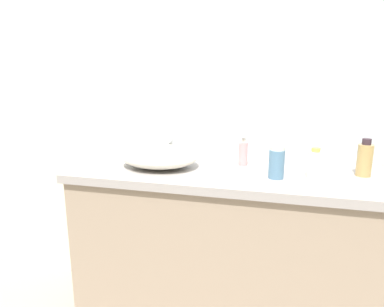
{
  "coord_description": "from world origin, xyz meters",
  "views": [
    {
      "loc": [
        0.27,
        -1.25,
        1.4
      ],
      "look_at": [
        -0.14,
        0.38,
        1.0
      ],
      "focal_mm": 32.25,
      "sensor_mm": 36.0,
      "label": 1
    }
  ],
  "objects_px": {
    "lotion_bottle": "(365,159)",
    "perfume_bottle": "(315,164)",
    "soap_dispenser": "(243,152)",
    "spray_can": "(277,163)",
    "sink_basin": "(159,156)"
  },
  "relations": [
    {
      "from": "perfume_bottle",
      "to": "sink_basin",
      "type": "bearing_deg",
      "value": 179.65
    },
    {
      "from": "sink_basin",
      "to": "soap_dispenser",
      "type": "relative_size",
      "value": 2.39
    },
    {
      "from": "soap_dispenser",
      "to": "spray_can",
      "type": "bearing_deg",
      "value": -47.68
    },
    {
      "from": "perfume_bottle",
      "to": "spray_can",
      "type": "xyz_separation_m",
      "value": [
        -0.17,
        -0.05,
        0.01
      ]
    },
    {
      "from": "soap_dispenser",
      "to": "perfume_bottle",
      "type": "xyz_separation_m",
      "value": [
        0.34,
        -0.14,
        -0.01
      ]
    },
    {
      "from": "lotion_bottle",
      "to": "soap_dispenser",
      "type": "bearing_deg",
      "value": 174.94
    },
    {
      "from": "lotion_bottle",
      "to": "spray_can",
      "type": "bearing_deg",
      "value": -160.79
    },
    {
      "from": "lotion_bottle",
      "to": "spray_can",
      "type": "height_order",
      "value": "lotion_bottle"
    },
    {
      "from": "spray_can",
      "to": "sink_basin",
      "type": "bearing_deg",
      "value": 175.01
    },
    {
      "from": "spray_can",
      "to": "soap_dispenser",
      "type": "bearing_deg",
      "value": 132.32
    },
    {
      "from": "sink_basin",
      "to": "perfume_bottle",
      "type": "bearing_deg",
      "value": -0.35
    },
    {
      "from": "soap_dispenser",
      "to": "spray_can",
      "type": "distance_m",
      "value": 0.26
    },
    {
      "from": "lotion_bottle",
      "to": "perfume_bottle",
      "type": "bearing_deg",
      "value": -158.0
    },
    {
      "from": "soap_dispenser",
      "to": "spray_can",
      "type": "height_order",
      "value": "soap_dispenser"
    },
    {
      "from": "lotion_bottle",
      "to": "spray_can",
      "type": "relative_size",
      "value": 1.2
    }
  ]
}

